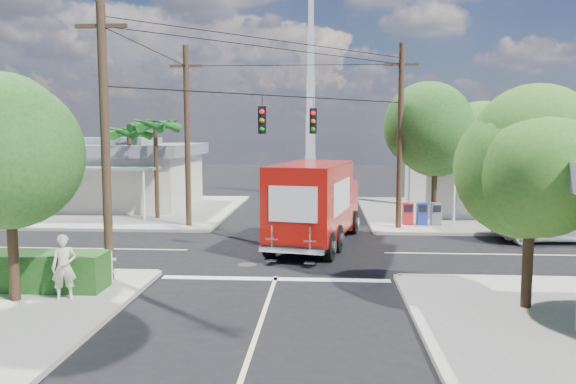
{
  "coord_description": "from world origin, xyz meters",
  "views": [
    {
      "loc": [
        1.6,
        -22.21,
        4.81
      ],
      "look_at": [
        0.0,
        2.0,
        2.2
      ],
      "focal_mm": 35.0,
      "sensor_mm": 36.0,
      "label": 1
    }
  ],
  "objects": [
    {
      "name": "picket_fence",
      "position": [
        -7.8,
        -5.6,
        0.68
      ],
      "size": [
        5.94,
        0.06,
        1.0
      ],
      "color": "silver",
      "rests_on": "sidewalk_sw"
    },
    {
      "name": "building_nw",
      "position": [
        -12.0,
        12.46,
        2.22
      ],
      "size": [
        10.8,
        10.2,
        4.3
      ],
      "color": "beige",
      "rests_on": "sidewalk_nw"
    },
    {
      "name": "palm_nw_back",
      "position": [
        -9.5,
        9.0,
        4.67
      ],
      "size": [
        3.01,
        3.08,
        5.19
      ],
      "color": "#422D1C",
      "rests_on": "sidewalk_nw"
    },
    {
      "name": "tree_sw_front",
      "position": [
        -6.99,
        -7.54,
        4.33
      ],
      "size": [
        3.88,
        3.78,
        6.03
      ],
      "color": "#422D1C",
      "rests_on": "sidewalk_sw"
    },
    {
      "name": "road_markings",
      "position": [
        0.0,
        -1.47,
        0.01
      ],
      "size": [
        32.0,
        32.0,
        0.01
      ],
      "color": "beige",
      "rests_on": "ground"
    },
    {
      "name": "palm_nw_front",
      "position": [
        -7.5,
        7.5,
        5.04
      ],
      "size": [
        3.01,
        3.08,
        5.59
      ],
      "color": "#422D1C",
      "rests_on": "sidewalk_nw"
    },
    {
      "name": "hedge_sw",
      "position": [
        -8.0,
        -6.4,
        0.69
      ],
      "size": [
        6.2,
        1.2,
        1.1
      ],
      "primitive_type": "cube",
      "color": "#154017",
      "rests_on": "sidewalk_sw"
    },
    {
      "name": "delivery_truck",
      "position": [
        1.2,
        1.36,
        1.79
      ],
      "size": [
        4.01,
        8.45,
        3.53
      ],
      "color": "black",
      "rests_on": "ground"
    },
    {
      "name": "sidewalk_nw",
      "position": [
        -10.88,
        10.88,
        0.07
      ],
      "size": [
        14.12,
        14.12,
        0.14
      ],
      "color": "gray",
      "rests_on": "ground"
    },
    {
      "name": "vending_boxes",
      "position": [
        6.5,
        6.2,
        0.69
      ],
      "size": [
        1.9,
        0.5,
        1.1
      ],
      "color": "red",
      "rests_on": "sidewalk_ne"
    },
    {
      "name": "building_ne",
      "position": [
        12.5,
        11.97,
        2.32
      ],
      "size": [
        11.8,
        10.2,
        4.5
      ],
      "color": "beige",
      "rests_on": "sidewalk_ne"
    },
    {
      "name": "parked_car",
      "position": [
        11.64,
        2.98,
        0.7
      ],
      "size": [
        5.2,
        2.74,
        1.4
      ],
      "primitive_type": "imported",
      "rotation": [
        0.0,
        0.0,
        1.66
      ],
      "color": "silver",
      "rests_on": "ground"
    },
    {
      "name": "radio_tower",
      "position": [
        0.5,
        20.0,
        5.64
      ],
      "size": [
        0.8,
        0.8,
        17.0
      ],
      "color": "silver",
      "rests_on": "ground"
    },
    {
      "name": "pedestrian",
      "position": [
        -5.64,
        -7.34,
        1.06
      ],
      "size": [
        0.78,
        0.65,
        1.83
      ],
      "primitive_type": "imported",
      "rotation": [
        0.0,
        0.0,
        0.37
      ],
      "color": "beige",
      "rests_on": "sidewalk_sw"
    },
    {
      "name": "sidewalk_ne",
      "position": [
        10.88,
        10.88,
        0.07
      ],
      "size": [
        14.12,
        14.12,
        0.14
      ],
      "color": "gray",
      "rests_on": "ground"
    },
    {
      "name": "tree_se",
      "position": [
        7.01,
        -7.24,
        4.04
      ],
      "size": [
        3.67,
        3.54,
        5.62
      ],
      "color": "#422D1C",
      "rests_on": "sidewalk_se"
    },
    {
      "name": "tree_ne_front",
      "position": [
        7.21,
        6.76,
        4.77
      ],
      "size": [
        4.21,
        4.14,
        6.66
      ],
      "color": "#422D1C",
      "rests_on": "sidewalk_ne"
    },
    {
      "name": "tree_ne_back",
      "position": [
        9.81,
        8.96,
        4.19
      ],
      "size": [
        3.77,
        3.66,
        5.82
      ],
      "color": "#422D1C",
      "rests_on": "sidewalk_ne"
    },
    {
      "name": "ground",
      "position": [
        0.0,
        0.0,
        0.0
      ],
      "size": [
        120.0,
        120.0,
        0.0
      ],
      "primitive_type": "plane",
      "color": "black",
      "rests_on": "ground"
    },
    {
      "name": "utility_poles",
      "position": [
        -1.58,
        1.6,
        4.67
      ],
      "size": [
        12.0,
        10.68,
        9.0
      ],
      "color": "#473321",
      "rests_on": "ground"
    }
  ]
}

